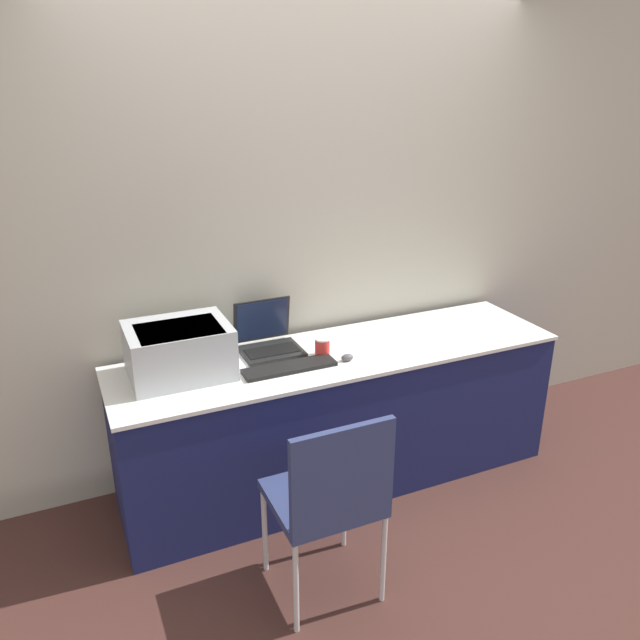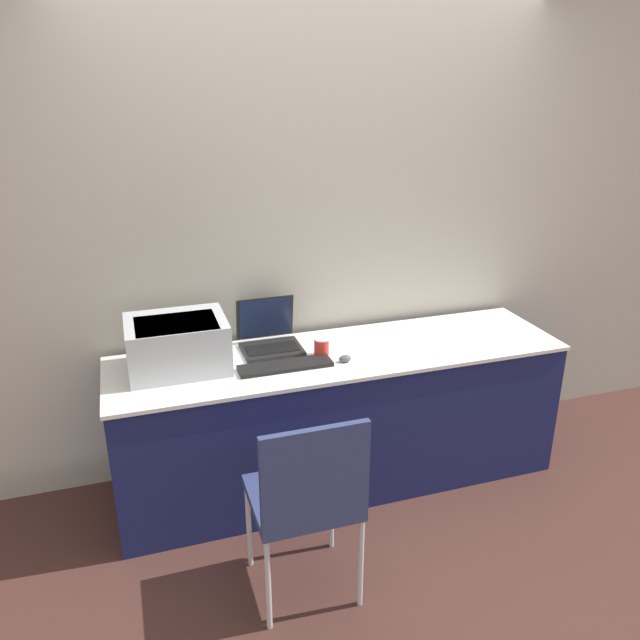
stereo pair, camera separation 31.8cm
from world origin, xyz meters
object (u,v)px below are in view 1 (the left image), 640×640
coffee_cup (322,347)px  external_keyboard (289,367)px  printer (179,349)px  mouse (347,357)px  chair (330,493)px  laptop_left (268,340)px

coffee_cup → external_keyboard: bearing=-158.4°
printer → coffee_cup: bearing=-5.9°
printer → external_keyboard: bearing=-17.6°
mouse → printer: bearing=167.0°
external_keyboard → mouse: (0.30, -0.03, 0.01)m
external_keyboard → coffee_cup: coffee_cup is taller
printer → mouse: printer is taller
printer → chair: printer is taller
laptop_left → external_keyboard: 0.27m
printer → external_keyboard: printer is taller
printer → external_keyboard: (0.50, -0.16, -0.13)m
printer → external_keyboard: size_ratio=1.02×
printer → mouse: 0.83m
laptop_left → coffee_cup: size_ratio=3.22×
laptop_left → chair: laptop_left is taller
external_keyboard → mouse: mouse is taller
laptop_left → coffee_cup: (0.23, -0.18, -0.01)m
external_keyboard → chair: bearing=-98.0°
laptop_left → external_keyboard: size_ratio=0.66×
printer → mouse: (0.80, -0.18, -0.12)m
mouse → coffee_cup: bearing=128.4°
laptop_left → mouse: laptop_left is taller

